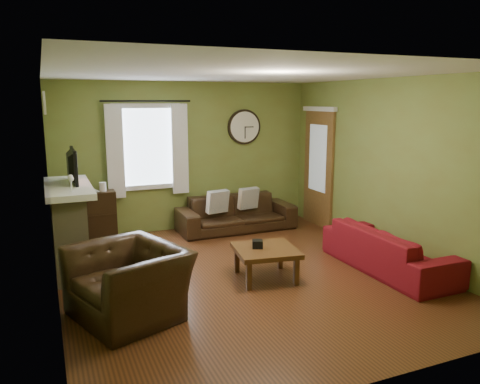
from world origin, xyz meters
name	(u,v)px	position (x,y,z in m)	size (l,w,h in m)	color
floor	(245,276)	(0.00, 0.00, 0.00)	(4.60, 5.20, 0.00)	#4F2914
ceiling	(245,74)	(0.00, 0.00, 2.60)	(4.60, 5.20, 0.00)	white
wall_left	(50,193)	(-2.30, 0.00, 1.30)	(0.00, 5.20, 2.60)	olive
wall_right	(389,169)	(2.30, 0.00, 1.30)	(0.00, 5.20, 2.60)	olive
wall_back	(187,157)	(0.00, 2.60, 1.30)	(4.60, 0.00, 2.60)	olive
wall_front	(380,230)	(0.00, -2.60, 1.30)	(4.60, 0.00, 2.60)	olive
fireplace	(69,231)	(-2.10, 1.15, 0.55)	(0.40, 1.40, 1.10)	#998C65
firebox	(85,247)	(-1.91, 1.15, 0.30)	(0.04, 0.60, 0.55)	black
mantel	(68,188)	(-2.07, 1.15, 1.14)	(0.58, 1.60, 0.08)	white
tv	(68,170)	(-2.05, 1.30, 1.35)	(0.60, 0.08, 0.35)	black
tv_screen	(74,166)	(-1.97, 1.30, 1.41)	(0.02, 0.62, 0.36)	#994C3F
medallion_left	(44,103)	(-2.28, 0.80, 2.25)	(0.28, 0.28, 0.03)	white
medallion_mid	(44,103)	(-2.28, 1.15, 2.25)	(0.28, 0.28, 0.03)	white
medallion_right	(44,103)	(-2.28, 1.50, 2.25)	(0.28, 0.28, 0.03)	white
window_pane	(147,147)	(-0.70, 2.58, 1.50)	(1.00, 0.02, 1.30)	silver
curtain_rod	(147,101)	(-0.70, 2.48, 2.27)	(0.03, 0.03, 1.50)	black
curtain_left	(115,152)	(-1.25, 2.48, 1.45)	(0.28, 0.04, 1.55)	white
curtain_right	(180,149)	(-0.15, 2.48, 1.45)	(0.28, 0.04, 1.55)	white
wall_clock	(245,127)	(1.10, 2.55, 1.80)	(0.64, 0.06, 0.64)	white
door	(319,169)	(2.27, 1.85, 1.05)	(0.05, 0.90, 2.10)	brown
bookshelf	(93,218)	(-1.68, 2.24, 0.43)	(0.72, 0.31, 0.85)	black
book	(85,186)	(-1.77, 2.22, 0.96)	(0.18, 0.25, 0.02)	#4D2E16
sofa_brown	(236,213)	(0.75, 2.12, 0.30)	(2.07, 0.81, 0.60)	black
pillow_left	(248,198)	(1.00, 2.15, 0.55)	(0.38, 0.11, 0.38)	#9E9E9D
pillow_right	(218,202)	(0.40, 2.10, 0.55)	(0.39, 0.12, 0.39)	#9E9E9D
sofa_red	(388,249)	(1.89, -0.55, 0.29)	(2.02, 0.79, 0.59)	maroon
armchair	(129,282)	(-1.60, -0.58, 0.38)	(1.16, 1.01, 0.75)	black
coffee_table	(265,263)	(0.21, -0.18, 0.20)	(0.77, 0.77, 0.41)	#4D2E16
tissue_box	(257,249)	(0.12, -0.13, 0.40)	(0.13, 0.13, 0.10)	black
wine_glass_a	(71,184)	(-2.05, 0.60, 1.27)	(0.07, 0.07, 0.19)	white
wine_glass_b	(71,182)	(-2.05, 0.74, 1.28)	(0.07, 0.07, 0.19)	white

